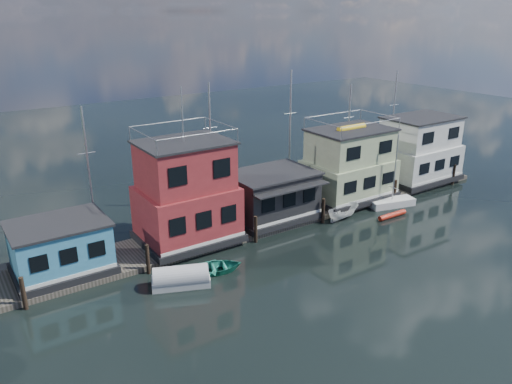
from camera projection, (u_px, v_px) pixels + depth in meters
ground at (378, 276)px, 34.47m from camera, size 160.00×160.00×0.00m
dock at (276, 217)px, 43.78m from camera, size 48.00×5.00×0.40m
houseboat_blue at (61, 248)px, 33.68m from camera, size 6.40×4.90×3.66m
houseboat_red at (186, 194)px, 38.00m from camera, size 7.40×5.90×11.86m
houseboat_dark at (272, 195)px, 42.74m from camera, size 7.40×6.10×4.06m
houseboat_green at (349, 165)px, 47.08m from camera, size 8.40×5.90×7.03m
houseboat_white at (419, 150)px, 52.32m from camera, size 8.40×5.90×6.66m
pilings at (293, 219)px, 41.11m from camera, size 42.28×0.28×2.20m
background_masts at (280, 137)px, 49.12m from camera, size 36.40×0.16×12.00m
motorboat at (343, 213)px, 43.65m from camera, size 3.40×1.33×1.30m
day_sailer at (392, 202)px, 46.75m from camera, size 4.58×2.45×6.88m
tarp_runabout at (181, 278)px, 33.07m from camera, size 4.07×2.79×1.54m
dinghy_teal at (217, 267)px, 34.90m from camera, size 4.21×3.50×0.75m
red_kayak at (392, 215)px, 44.20m from camera, size 3.12×0.49×0.46m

